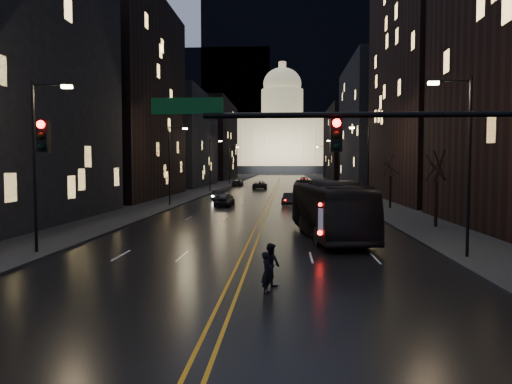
% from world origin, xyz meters
% --- Properties ---
extents(ground, '(900.00, 900.00, 0.00)m').
position_xyz_m(ground, '(0.00, 0.00, 0.00)').
color(ground, black).
rests_on(ground, ground).
extents(road, '(20.00, 320.00, 0.02)m').
position_xyz_m(road, '(0.00, 130.00, 0.01)').
color(road, black).
rests_on(road, ground).
extents(sidewalk_left, '(8.00, 320.00, 0.16)m').
position_xyz_m(sidewalk_left, '(-14.00, 130.00, 0.08)').
color(sidewalk_left, black).
rests_on(sidewalk_left, ground).
extents(sidewalk_right, '(8.00, 320.00, 0.16)m').
position_xyz_m(sidewalk_right, '(14.00, 130.00, 0.08)').
color(sidewalk_right, black).
rests_on(sidewalk_right, ground).
extents(center_line, '(0.62, 320.00, 0.01)m').
position_xyz_m(center_line, '(0.00, 130.00, 0.03)').
color(center_line, orange).
rests_on(center_line, road).
extents(building_left_mid, '(12.00, 30.00, 28.00)m').
position_xyz_m(building_left_mid, '(-21.00, 54.00, 14.00)').
color(building_left_mid, black).
rests_on(building_left_mid, ground).
extents(building_left_far, '(12.00, 34.00, 20.00)m').
position_xyz_m(building_left_far, '(-21.00, 92.00, 10.00)').
color(building_left_far, black).
rests_on(building_left_far, ground).
extents(building_left_dist, '(12.00, 40.00, 24.00)m').
position_xyz_m(building_left_dist, '(-21.00, 140.00, 12.00)').
color(building_left_dist, black).
rests_on(building_left_dist, ground).
extents(building_right_tall, '(12.00, 30.00, 38.00)m').
position_xyz_m(building_right_tall, '(21.00, 50.00, 19.00)').
color(building_right_tall, black).
rests_on(building_right_tall, ground).
extents(building_right_mid, '(12.00, 34.00, 26.00)m').
position_xyz_m(building_right_mid, '(21.00, 92.00, 13.00)').
color(building_right_mid, black).
rests_on(building_right_mid, ground).
extents(building_right_dist, '(12.00, 40.00, 22.00)m').
position_xyz_m(building_right_dist, '(21.00, 140.00, 11.00)').
color(building_right_dist, black).
rests_on(building_right_dist, ground).
extents(mountain_ridge, '(520.00, 60.00, 130.00)m').
position_xyz_m(mountain_ridge, '(40.00, 380.00, 65.00)').
color(mountain_ridge, black).
rests_on(mountain_ridge, ground).
extents(capitol, '(90.00, 50.00, 58.50)m').
position_xyz_m(capitol, '(0.00, 250.00, 17.15)').
color(capitol, black).
rests_on(capitol, ground).
extents(traffic_signal, '(17.29, 0.45, 7.00)m').
position_xyz_m(traffic_signal, '(5.91, -0.00, 5.10)').
color(traffic_signal, black).
rests_on(traffic_signal, ground).
extents(streetlamp_right_near, '(2.13, 0.25, 9.00)m').
position_xyz_m(streetlamp_right_near, '(10.81, 10.00, 5.08)').
color(streetlamp_right_near, black).
rests_on(streetlamp_right_near, ground).
extents(streetlamp_left_near, '(2.13, 0.25, 9.00)m').
position_xyz_m(streetlamp_left_near, '(-10.81, 10.00, 5.08)').
color(streetlamp_left_near, black).
rests_on(streetlamp_left_near, ground).
extents(streetlamp_right_mid, '(2.13, 0.25, 9.00)m').
position_xyz_m(streetlamp_right_mid, '(10.81, 40.00, 5.08)').
color(streetlamp_right_mid, black).
rests_on(streetlamp_right_mid, ground).
extents(streetlamp_left_mid, '(2.13, 0.25, 9.00)m').
position_xyz_m(streetlamp_left_mid, '(-10.81, 40.00, 5.08)').
color(streetlamp_left_mid, black).
rests_on(streetlamp_left_mid, ground).
extents(streetlamp_right_far, '(2.13, 0.25, 9.00)m').
position_xyz_m(streetlamp_right_far, '(10.81, 70.00, 5.08)').
color(streetlamp_right_far, black).
rests_on(streetlamp_right_far, ground).
extents(streetlamp_left_far, '(2.13, 0.25, 9.00)m').
position_xyz_m(streetlamp_left_far, '(-10.81, 70.00, 5.08)').
color(streetlamp_left_far, black).
rests_on(streetlamp_left_far, ground).
extents(streetlamp_right_dist, '(2.13, 0.25, 9.00)m').
position_xyz_m(streetlamp_right_dist, '(10.81, 100.00, 5.08)').
color(streetlamp_right_dist, black).
rests_on(streetlamp_right_dist, ground).
extents(streetlamp_left_dist, '(2.13, 0.25, 9.00)m').
position_xyz_m(streetlamp_left_dist, '(-10.81, 100.00, 5.08)').
color(streetlamp_left_dist, black).
rests_on(streetlamp_left_dist, ground).
extents(tree_right_mid, '(2.40, 2.40, 6.65)m').
position_xyz_m(tree_right_mid, '(13.00, 22.00, 4.53)').
color(tree_right_mid, black).
rests_on(tree_right_mid, ground).
extents(tree_right_far, '(2.40, 2.40, 6.65)m').
position_xyz_m(tree_right_far, '(13.00, 38.00, 4.53)').
color(tree_right_far, black).
rests_on(tree_right_far, ground).
extents(bus, '(4.64, 13.49, 3.68)m').
position_xyz_m(bus, '(4.82, 17.34, 1.84)').
color(bus, black).
rests_on(bus, ground).
extents(oncoming_car_a, '(2.17, 4.79, 1.59)m').
position_xyz_m(oncoming_car_a, '(-4.94, 40.75, 0.80)').
color(oncoming_car_a, black).
rests_on(oncoming_car_a, ground).
extents(oncoming_car_b, '(1.59, 4.29, 1.40)m').
position_xyz_m(oncoming_car_b, '(-6.67, 49.64, 0.70)').
color(oncoming_car_b, black).
rests_on(oncoming_car_b, ground).
extents(oncoming_car_c, '(2.67, 5.65, 1.56)m').
position_xyz_m(oncoming_car_c, '(-2.91, 79.84, 0.78)').
color(oncoming_car_c, black).
rests_on(oncoming_car_c, ground).
extents(oncoming_car_d, '(2.26, 5.52, 1.60)m').
position_xyz_m(oncoming_car_d, '(-8.50, 93.31, 0.80)').
color(oncoming_car_d, black).
rests_on(oncoming_car_d, ground).
extents(receding_car_a, '(2.01, 4.47, 1.42)m').
position_xyz_m(receding_car_a, '(2.50, 42.72, 0.71)').
color(receding_car_a, black).
rests_on(receding_car_a, ground).
extents(receding_car_b, '(1.73, 3.96, 1.33)m').
position_xyz_m(receding_car_b, '(7.84, 65.82, 0.67)').
color(receding_car_b, black).
rests_on(receding_car_b, ground).
extents(receding_car_c, '(2.46, 5.01, 1.40)m').
position_xyz_m(receding_car_c, '(4.84, 91.66, 0.70)').
color(receding_car_c, black).
rests_on(receding_car_c, ground).
extents(receding_car_d, '(2.34, 4.79, 1.31)m').
position_xyz_m(receding_car_d, '(7.06, 123.41, 0.66)').
color(receding_car_d, black).
rests_on(receding_car_d, ground).
extents(pedestrian_a, '(0.48, 0.63, 1.55)m').
position_xyz_m(pedestrian_a, '(1.32, 2.86, 0.77)').
color(pedestrian_a, black).
rests_on(pedestrian_a, ground).
extents(pedestrian_b, '(0.85, 0.91, 1.67)m').
position_xyz_m(pedestrian_b, '(1.43, 4.14, 0.83)').
color(pedestrian_b, black).
rests_on(pedestrian_b, ground).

